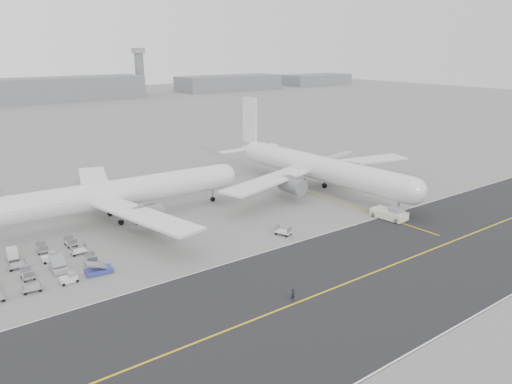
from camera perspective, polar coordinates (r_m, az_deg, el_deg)
ground at (r=83.29m, az=-0.28°, el=-6.51°), size 700.00×700.00×0.00m
taxiway at (r=74.35m, az=11.33°, el=-9.78°), size 220.00×59.00×0.03m
horizon_buildings at (r=332.03m, az=-23.83°, el=9.38°), size 520.00×28.00×28.00m
control_tower at (r=358.05m, az=-13.17°, el=13.35°), size 7.00×7.00×31.25m
airliner_a at (r=98.72m, az=-15.84°, el=-0.18°), size 53.62×52.95×18.48m
airliner_b at (r=115.36m, az=6.92°, el=2.84°), size 56.18×56.90×19.61m
pushback_tug at (r=100.39m, az=15.07°, el=-2.40°), size 3.77×9.06×2.57m
jet_bridge at (r=129.90m, az=9.27°, el=3.52°), size 15.32×6.22×5.72m
gse_cluster at (r=82.51m, az=-23.54°, el=-8.19°), size 22.47×21.74×1.93m
stray_dolly at (r=89.34m, az=3.12°, el=-4.91°), size 2.56×3.17×1.69m
ground_crew_a at (r=67.19m, az=4.24°, el=-11.64°), size 0.63×0.41×1.73m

